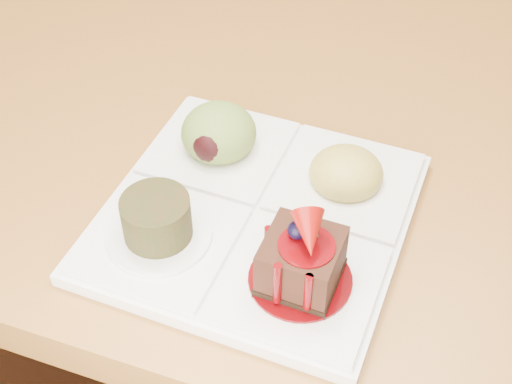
% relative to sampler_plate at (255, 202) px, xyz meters
% --- Properties ---
extents(ground, '(6.00, 6.00, 0.00)m').
position_rel_sampler_plate_xyz_m(ground, '(-0.10, 0.74, -0.77)').
color(ground, brown).
extents(sampler_plate, '(0.25, 0.25, 0.10)m').
position_rel_sampler_plate_xyz_m(sampler_plate, '(0.00, 0.00, 0.00)').
color(sampler_plate, white).
rests_on(sampler_plate, dining_table).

